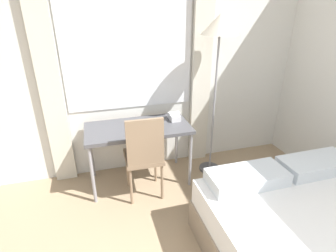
% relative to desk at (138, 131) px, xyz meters
% --- Properties ---
extents(wall_back_with_window, '(4.73, 0.13, 2.70)m').
position_rel_desk_xyz_m(wall_back_with_window, '(0.27, 0.38, 0.68)').
color(wall_back_with_window, silver).
rests_on(wall_back_with_window, ground_plane).
extents(desk, '(1.18, 0.60, 0.73)m').
position_rel_desk_xyz_m(desk, '(0.00, 0.00, 0.00)').
color(desk, '#4C4C51').
rests_on(desk, ground_plane).
extents(desk_chair, '(0.41, 0.41, 0.99)m').
position_rel_desk_xyz_m(desk_chair, '(0.00, -0.31, -0.11)').
color(desk_chair, '#8C7259').
rests_on(desk_chair, ground_plane).
extents(standing_lamp, '(0.41, 0.41, 1.92)m').
position_rel_desk_xyz_m(standing_lamp, '(0.93, -0.02, 1.02)').
color(standing_lamp, '#4C4C51').
rests_on(standing_lamp, ground_plane).
extents(telephone, '(0.13, 0.19, 0.10)m').
position_rel_desk_xyz_m(telephone, '(0.46, 0.08, 0.10)').
color(telephone, silver).
rests_on(telephone, desk).
extents(book, '(0.31, 0.20, 0.02)m').
position_rel_desk_xyz_m(book, '(0.02, -0.02, 0.07)').
color(book, '#33664C').
rests_on(book, desk).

